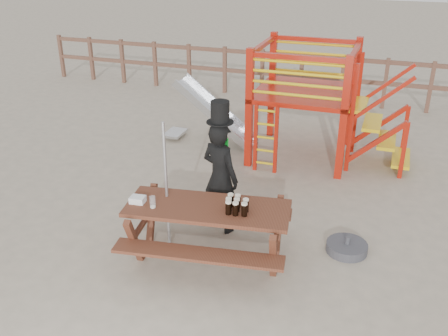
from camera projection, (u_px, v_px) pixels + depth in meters
The scene contains 10 objects.
ground at pixel (230, 257), 6.44m from camera, with size 60.00×60.00×0.00m, color tan.
back_fence at pixel (322, 73), 12.12m from camera, with size 15.09×0.09×1.20m.
playground_fort at pixel (300, 99), 9.01m from camera, with size 4.71×1.84×2.10m.
picnic_table at pixel (208, 226), 6.18m from camera, with size 2.17×1.65×0.77m.
man_with_hat at pixel (220, 174), 6.73m from camera, with size 0.68×0.56×1.87m.
metal_pole at pixel (166, 188), 6.25m from camera, with size 0.04×0.04×1.77m, color #B2B2B7.
parasol_base at pixel (347, 247), 6.51m from camera, with size 0.54×0.54×0.23m.
paper_bag at pixel (138, 200), 6.13m from camera, with size 0.18×0.14×0.08m, color white.
stout_pints at pixel (236, 205), 5.91m from camera, with size 0.30×0.26×0.17m.
empty_glasses at pixel (153, 203), 6.01m from camera, with size 0.07×0.07×0.15m.
Camera 1 is at (1.68, -5.08, 3.76)m, focal length 40.00 mm.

